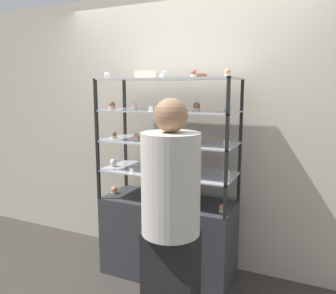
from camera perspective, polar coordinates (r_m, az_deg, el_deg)
ground_plane at (r=3.25m, az=0.00°, el=-21.26°), size 20.00×20.00×0.00m
back_wall at (r=3.17m, az=2.91°, el=2.91°), size 8.00×0.05×2.60m
display_base at (r=3.08m, az=0.00°, el=-15.50°), size 1.17×0.48×0.72m
display_riser_lower at (r=2.88m, az=0.00°, el=-4.47°), size 1.17×0.48×0.26m
display_riser_middle at (r=2.82m, az=0.00°, el=0.73°), size 1.17×0.48×0.26m
display_riser_upper at (r=2.79m, az=0.00°, el=6.09°), size 1.17×0.48×0.26m
display_riser_top at (r=2.79m, az=0.00°, el=11.51°), size 1.17×0.48×0.26m
layer_cake_centerpiece at (r=2.82m, az=0.82°, el=2.30°), size 0.17×0.17×0.12m
sheet_cake_frosted at (r=2.93m, az=-3.34°, el=12.46°), size 0.21×0.15×0.07m
cupcake_0 at (r=3.15m, az=-9.38°, el=-7.44°), size 0.06×0.06×0.07m
cupcake_1 at (r=2.83m, az=-1.19°, el=-9.26°), size 0.06×0.06×0.07m
cupcake_2 at (r=2.69m, az=9.46°, el=-10.49°), size 0.06×0.06×0.07m
price_tag_0 at (r=2.70m, az=0.52°, el=-10.45°), size 0.04×0.00×0.04m
cupcake_3 at (r=3.06m, az=-9.50°, el=-2.74°), size 0.06×0.06×0.07m
cupcake_4 at (r=2.81m, az=-0.67°, el=-3.75°), size 0.06×0.06×0.07m
cupcake_5 at (r=2.63m, az=10.13°, el=-4.81°), size 0.06×0.06×0.07m
price_tag_1 at (r=2.79m, az=-6.38°, el=-4.19°), size 0.04×0.00×0.04m
cupcake_6 at (r=3.03m, az=-9.41°, el=2.10°), size 0.05×0.05×0.06m
cupcake_7 at (r=2.86m, az=-5.53°, el=1.72°), size 0.05×0.05×0.06m
cupcake_8 at (r=2.65m, az=4.46°, el=1.12°), size 0.05×0.05×0.06m
cupcake_9 at (r=2.53m, az=10.17°, el=0.59°), size 0.05×0.05×0.06m
price_tag_2 at (r=2.55m, az=1.27°, el=0.63°), size 0.04×0.00×0.04m
cupcake_10 at (r=2.98m, az=-9.74°, el=7.15°), size 0.06×0.06×0.07m
cupcake_11 at (r=2.80m, az=-6.02°, el=7.08°), size 0.06×0.06×0.07m
cupcake_12 at (r=2.69m, az=-0.70°, el=7.03°), size 0.06×0.06×0.07m
cupcake_13 at (r=2.64m, az=5.00°, el=6.94°), size 0.06×0.06×0.07m
cupcake_14 at (r=2.55m, az=10.34°, el=6.72°), size 0.06×0.06×0.07m
price_tag_3 at (r=2.62m, az=-3.04°, el=6.66°), size 0.04×0.00×0.04m
cupcake_15 at (r=2.96m, az=-10.59°, el=12.13°), size 0.05×0.05×0.06m
cupcake_16 at (r=2.76m, az=-0.63°, el=12.48°), size 0.05×0.05×0.06m
cupcake_17 at (r=2.60m, az=4.44°, el=12.62°), size 0.05×0.05×0.06m
cupcake_18 at (r=2.49m, az=10.30°, el=12.62°), size 0.05×0.05×0.06m
price_tag_4 at (r=2.57m, az=-1.17°, el=12.51°), size 0.04×0.00×0.04m
donut_glazed at (r=2.73m, az=5.33°, el=12.26°), size 0.14×0.14×0.04m
customer_figure at (r=2.17m, az=0.48°, el=-11.90°), size 0.38×0.38×1.64m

